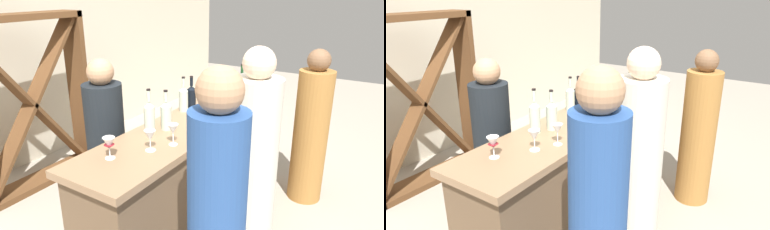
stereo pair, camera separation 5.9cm
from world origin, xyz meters
TOP-DOWN VIEW (x-y plane):
  - ground_plane at (0.00, 0.00)m, footprint 12.00×12.00m
  - back_wall at (0.00, 2.20)m, footprint 8.00×0.10m
  - bar_counter at (0.00, 0.00)m, footprint 2.30×0.56m
  - wine_rack at (-0.31, 1.65)m, footprint 1.24×0.28m
  - wine_bottle_leftmost_clear_pale at (-0.37, 0.13)m, footprint 0.08×0.08m
  - wine_bottle_second_left_clear_pale at (-0.25, 0.07)m, footprint 0.08×0.08m
  - wine_bottle_center_clear_pale at (0.17, 0.19)m, footprint 0.08×0.08m
  - wine_bottle_second_right_near_black at (0.26, 0.17)m, footprint 0.08×0.08m
  - wine_bottle_rightmost_dark_green at (0.45, 0.00)m, footprint 0.08×0.08m
  - wine_bottle_far_right_olive_green at (0.91, 0.00)m, footprint 0.08×0.08m
  - wine_glass_near_left at (-0.45, -0.14)m, footprint 0.07×0.07m
  - wine_glass_near_center at (0.93, -0.13)m, footprint 0.06×0.06m
  - wine_glass_near_right at (0.67, -0.09)m, footprint 0.06×0.06m
  - wine_glass_far_left at (-0.61, -0.07)m, footprint 0.08×0.08m
  - wine_glass_far_center at (0.56, 0.06)m, footprint 0.07×0.07m
  - wine_glass_far_right at (-0.83, 0.07)m, footprint 0.08×0.08m
  - water_pitcher at (0.17, -0.13)m, footprint 0.10×0.10m
  - person_left_guest at (-0.88, -0.71)m, footprint 0.33×0.33m
  - person_center_guest at (0.87, -0.73)m, footprint 0.37×0.37m
  - person_right_guest at (-0.18, -0.61)m, footprint 0.38×0.38m
  - person_server_behind at (-0.37, 0.59)m, footprint 0.32×0.32m

SIDE VIEW (x-z plane):
  - ground_plane at x=0.00m, z-range 0.00..0.00m
  - bar_counter at x=0.00m, z-range 0.00..0.91m
  - person_server_behind at x=-0.37m, z-range -0.05..1.36m
  - person_center_guest at x=0.87m, z-range -0.05..1.38m
  - person_right_guest at x=-0.18m, z-range -0.05..1.52m
  - person_left_guest at x=-0.88m, z-range -0.04..1.55m
  - wine_rack at x=-0.31m, z-range 0.00..1.69m
  - water_pitcher at x=0.17m, z-range 0.91..1.07m
  - wine_glass_far_center at x=0.56m, z-range 0.94..1.07m
  - wine_glass_far_right at x=-0.83m, z-range 0.94..1.08m
  - wine_glass_far_left at x=-0.61m, z-range 0.94..1.08m
  - wine_glass_near_center at x=0.93m, z-range 0.94..1.09m
  - wine_glass_near_left at x=-0.45m, z-range 0.94..1.09m
  - wine_bottle_second_right_near_black at x=0.26m, z-range 0.87..1.16m
  - wine_bottle_far_right_olive_green at x=0.91m, z-range 0.87..1.17m
  - wine_glass_near_right at x=0.67m, z-range 0.94..1.10m
  - wine_bottle_center_clear_pale at x=0.17m, z-range 0.87..1.17m
  - wine_bottle_second_left_clear_pale at x=-0.25m, z-range 0.87..1.18m
  - wine_bottle_rightmost_dark_green at x=0.45m, z-range 0.87..1.18m
  - wine_bottle_leftmost_clear_pale at x=-0.37m, z-range 0.87..1.20m
  - back_wall at x=0.00m, z-range 0.00..2.80m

